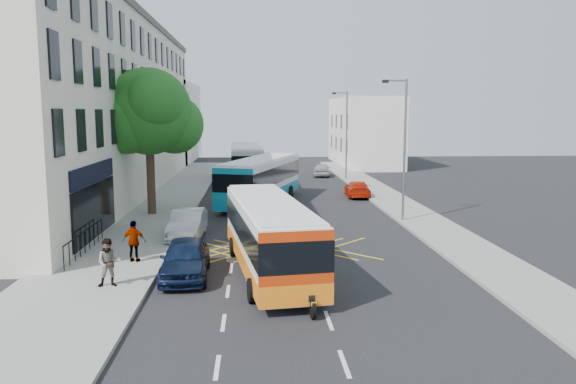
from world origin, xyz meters
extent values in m
plane|color=black|center=(0.00, 0.00, 0.00)|extent=(120.00, 120.00, 0.00)
cube|color=gray|center=(-8.50, 15.00, 0.07)|extent=(5.00, 70.00, 0.15)
cube|color=gray|center=(7.50, 15.00, 0.07)|extent=(3.00, 70.00, 0.15)
cube|color=beige|center=(-14.00, 24.50, 6.50)|extent=(8.00, 45.00, 13.00)
cube|color=#59544C|center=(-14.00, 24.50, 13.25)|extent=(8.30, 45.00, 0.50)
cube|color=black|center=(-9.95, 8.00, 3.40)|extent=(0.12, 7.00, 0.90)
cube|color=black|center=(-9.95, 8.00, 1.60)|extent=(0.12, 7.00, 2.60)
cube|color=silver|center=(-14.00, 55.00, 5.00)|extent=(8.00, 20.00, 10.00)
cube|color=silver|center=(11.00, 48.00, 4.00)|extent=(6.00, 18.00, 8.00)
cylinder|color=#382619|center=(-8.50, 15.00, 2.35)|extent=(0.50, 0.50, 4.40)
sphere|color=#1D5A19|center=(-8.50, 15.00, 6.35)|extent=(5.20, 5.20, 5.20)
sphere|color=#1D5A19|center=(-7.10, 15.80, 5.55)|extent=(3.60, 3.60, 3.60)
sphere|color=#1D5A19|center=(-9.70, 14.40, 5.75)|extent=(3.80, 3.80, 3.80)
sphere|color=#1D5A19|center=(-7.90, 13.70, 6.95)|extent=(3.40, 3.40, 3.40)
sphere|color=#1D5A19|center=(-9.30, 16.10, 7.35)|extent=(3.20, 3.20, 3.20)
cylinder|color=slate|center=(6.30, 12.00, 4.15)|extent=(0.14, 0.14, 8.00)
cylinder|color=slate|center=(5.70, 12.00, 8.05)|extent=(1.20, 0.10, 0.10)
cube|color=black|center=(5.10, 12.00, 8.00)|extent=(0.35, 0.15, 0.18)
cylinder|color=slate|center=(6.30, 32.00, 4.15)|extent=(0.14, 0.14, 8.00)
cylinder|color=slate|center=(5.70, 32.00, 8.05)|extent=(1.20, 0.10, 0.10)
cube|color=black|center=(5.10, 32.00, 8.00)|extent=(0.35, 0.15, 0.18)
cube|color=silver|center=(-1.66, 2.33, 1.55)|extent=(3.69, 10.43, 2.46)
cube|color=silver|center=(-1.66, 2.33, 2.83)|extent=(3.48, 10.20, 0.11)
cube|color=black|center=(-1.66, 2.33, 1.90)|extent=(3.76, 10.50, 1.02)
cube|color=orange|center=(-1.66, 2.33, 0.70)|extent=(3.75, 10.49, 0.70)
cube|color=#C0300A|center=(-0.97, -2.70, 1.58)|extent=(2.35, 0.42, 2.32)
cube|color=#FF0C0C|center=(-1.87, -2.83, 0.93)|extent=(0.26, 0.09, 0.25)
cube|color=#FF0C0C|center=(-0.06, -2.58, 0.93)|extent=(0.26, 0.09, 0.25)
cylinder|color=black|center=(-3.19, 4.93, 0.42)|extent=(0.37, 0.86, 0.84)
cylinder|color=black|center=(-0.89, 5.25, 0.42)|extent=(0.37, 0.86, 0.84)
cylinder|color=black|center=(-2.34, -1.23, 0.42)|extent=(0.37, 0.86, 0.84)
cylinder|color=black|center=(-0.04, -0.91, 0.42)|extent=(0.37, 0.86, 0.84)
cube|color=silver|center=(-1.75, 19.26, 1.70)|extent=(5.95, 11.42, 2.69)
cube|color=silver|center=(-1.75, 19.26, 3.10)|extent=(5.68, 11.14, 0.12)
cube|color=black|center=(-1.75, 19.26, 2.08)|extent=(6.02, 11.49, 1.12)
cube|color=#0C799F|center=(-1.75, 19.26, 0.76)|extent=(6.01, 11.48, 0.76)
cube|color=#0D83A5|center=(-3.51, 13.98, 1.73)|extent=(2.48, 0.91, 2.54)
cube|color=#FF0C0C|center=(-4.48, 14.29, 1.02)|extent=(0.26, 0.14, 0.25)
cube|color=#FF0C0C|center=(-2.54, 13.65, 1.02)|extent=(0.26, 0.14, 0.25)
cylinder|color=black|center=(-1.99, 22.55, 0.46)|extent=(0.56, 0.96, 0.92)
cylinder|color=black|center=(0.42, 21.75, 0.46)|extent=(0.56, 0.96, 0.92)
cylinder|color=black|center=(-4.14, 16.09, 0.46)|extent=(0.56, 0.96, 0.92)
cylinder|color=black|center=(-1.73, 15.29, 0.46)|extent=(0.56, 0.96, 0.92)
cube|color=silver|center=(-2.94, 32.30, 1.78)|extent=(3.12, 11.80, 2.82)
cube|color=silver|center=(-2.94, 32.30, 3.25)|extent=(2.90, 11.56, 0.13)
cube|color=black|center=(-2.94, 32.30, 2.18)|extent=(3.19, 11.86, 1.17)
cube|color=#0C7597|center=(-2.94, 32.30, 0.80)|extent=(3.18, 11.85, 0.80)
cube|color=silver|center=(-2.71, 26.49, 1.81)|extent=(2.70, 0.21, 2.66)
cube|color=#FF0C0C|center=(-3.79, 26.43, 1.06)|extent=(0.25, 0.07, 0.25)
cube|color=#FF0C0C|center=(-1.63, 26.52, 1.06)|extent=(0.25, 0.07, 0.25)
cylinder|color=black|center=(-4.40, 35.44, 0.48)|extent=(0.34, 0.97, 0.96)
cylinder|color=black|center=(-1.74, 35.55, 0.48)|extent=(0.34, 0.97, 0.96)
cylinder|color=black|center=(-4.12, 28.32, 0.48)|extent=(0.34, 0.97, 0.96)
cylinder|color=black|center=(-1.46, 28.42, 0.48)|extent=(0.34, 0.97, 0.96)
cylinder|color=black|center=(-0.47, -2.84, 0.31)|extent=(0.18, 0.62, 0.62)
cylinder|color=black|center=(-0.63, -1.41, 0.31)|extent=(0.18, 0.62, 0.62)
cube|color=black|center=(-0.55, -2.12, 0.60)|extent=(0.34, 1.17, 0.21)
cube|color=black|center=(-0.58, -1.89, 0.77)|extent=(0.32, 0.46, 0.19)
cube|color=black|center=(-0.53, -2.36, 0.72)|extent=(0.30, 0.51, 0.10)
cylinder|color=slate|center=(-0.63, -1.46, 0.67)|extent=(0.10, 0.42, 0.81)
cylinder|color=slate|center=(-0.61, -1.60, 1.01)|extent=(0.58, 0.10, 0.04)
cube|color=gold|center=(-0.45, -3.00, 0.53)|extent=(0.17, 0.04, 0.12)
imported|color=black|center=(-0.55, -2.17, 0.97)|extent=(0.64, 0.46, 1.66)
sphere|color=#99999E|center=(-0.55, -2.17, 1.68)|extent=(0.29, 0.29, 0.29)
imported|color=black|center=(-4.90, 1.81, 0.75)|extent=(1.92, 4.46, 1.50)
imported|color=#B9BDC2|center=(-5.60, 8.63, 0.73)|extent=(1.67, 4.49, 1.47)
imported|color=red|center=(5.50, 21.96, 0.60)|extent=(1.94, 4.23, 1.20)
imported|color=#393B40|center=(-2.36, 40.40, 0.59)|extent=(2.27, 4.41, 1.19)
imported|color=#A1A3A9|center=(4.49, 35.74, 0.66)|extent=(2.01, 4.02, 1.32)
imported|color=gray|center=(-7.40, 0.37, 1.02)|extent=(0.93, 0.77, 1.75)
imported|color=gray|center=(-7.22, 3.72, 1.01)|extent=(1.06, 0.58, 1.72)
camera|label=1|loc=(-2.25, -19.31, 6.31)|focal=35.00mm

